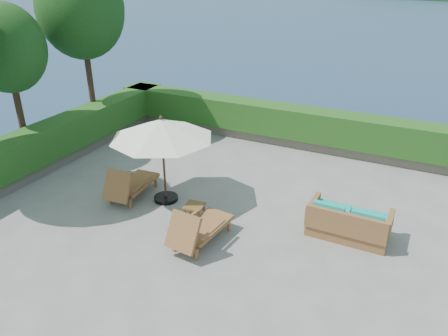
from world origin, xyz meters
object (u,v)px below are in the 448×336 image
at_px(lounge_left, 130,184).
at_px(side_table, 194,208).
at_px(lounge_right, 198,228).
at_px(wicker_loveseat, 348,224).
at_px(patio_umbrella, 162,130).

height_order(lounge_left, side_table, lounge_left).
height_order(lounge_right, wicker_loveseat, lounge_right).
distance_m(side_table, wicker_loveseat, 3.62).
bearing_deg(side_table, patio_umbrella, 152.95).
bearing_deg(lounge_right, lounge_left, 164.29).
bearing_deg(patio_umbrella, lounge_right, -38.18).
bearing_deg(wicker_loveseat, side_table, -163.04).
height_order(lounge_left, wicker_loveseat, lounge_left).
relative_size(patio_umbrella, lounge_left, 1.59).
relative_size(lounge_right, wicker_loveseat, 0.98).
xyz_separation_m(side_table, wicker_loveseat, (3.48, 1.01, -0.05)).
xyz_separation_m(patio_umbrella, side_table, (1.24, -0.63, -1.60)).
height_order(lounge_right, side_table, lounge_right).
distance_m(patio_umbrella, wicker_loveseat, 5.01).
relative_size(lounge_right, side_table, 3.61).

